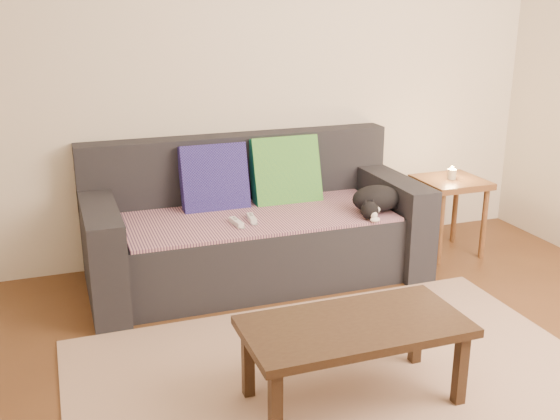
{
  "coord_description": "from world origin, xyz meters",
  "views": [
    {
      "loc": [
        -1.17,
        -2.22,
        1.72
      ],
      "look_at": [
        0.05,
        1.2,
        0.55
      ],
      "focal_mm": 42.0,
      "sensor_mm": 36.0,
      "label": 1
    }
  ],
  "objects_px": {
    "coffee_table": "(354,333)",
    "wii_remote_a": "(252,218)",
    "sofa": "(253,230)",
    "cat": "(376,200)",
    "wii_remote_b": "(237,222)",
    "side_table": "(450,192)"
  },
  "relations": [
    {
      "from": "cat",
      "to": "side_table",
      "type": "height_order",
      "value": "cat"
    },
    {
      "from": "side_table",
      "to": "wii_remote_b",
      "type": "bearing_deg",
      "value": -174.67
    },
    {
      "from": "cat",
      "to": "side_table",
      "type": "bearing_deg",
      "value": 2.08
    },
    {
      "from": "wii_remote_a",
      "to": "wii_remote_b",
      "type": "height_order",
      "value": "same"
    },
    {
      "from": "cat",
      "to": "wii_remote_b",
      "type": "xyz_separation_m",
      "value": [
        -0.9,
        0.06,
        -0.06
      ]
    },
    {
      "from": "wii_remote_b",
      "to": "side_table",
      "type": "distance_m",
      "value": 1.59
    },
    {
      "from": "cat",
      "to": "wii_remote_a",
      "type": "height_order",
      "value": "cat"
    },
    {
      "from": "sofa",
      "to": "coffee_table",
      "type": "xyz_separation_m",
      "value": [
        -0.01,
        -1.51,
        0.03
      ]
    },
    {
      "from": "coffee_table",
      "to": "wii_remote_b",
      "type": "bearing_deg",
      "value": 97.26
    },
    {
      "from": "sofa",
      "to": "cat",
      "type": "height_order",
      "value": "sofa"
    },
    {
      "from": "coffee_table",
      "to": "side_table",
      "type": "bearing_deg",
      "value": 45.05
    },
    {
      "from": "sofa",
      "to": "coffee_table",
      "type": "distance_m",
      "value": 1.51
    },
    {
      "from": "coffee_table",
      "to": "wii_remote_a",
      "type": "bearing_deg",
      "value": 92.42
    },
    {
      "from": "cat",
      "to": "coffee_table",
      "type": "xyz_separation_m",
      "value": [
        -0.73,
        -1.22,
        -0.18
      ]
    },
    {
      "from": "side_table",
      "to": "coffee_table",
      "type": "distance_m",
      "value": 2.02
    },
    {
      "from": "sofa",
      "to": "wii_remote_a",
      "type": "bearing_deg",
      "value": -109.39
    },
    {
      "from": "cat",
      "to": "coffee_table",
      "type": "distance_m",
      "value": 1.43
    },
    {
      "from": "sofa",
      "to": "wii_remote_a",
      "type": "xyz_separation_m",
      "value": [
        -0.07,
        -0.19,
        0.15
      ]
    },
    {
      "from": "cat",
      "to": "coffee_table",
      "type": "height_order",
      "value": "cat"
    },
    {
      "from": "wii_remote_b",
      "to": "side_table",
      "type": "bearing_deg",
      "value": -91.23
    },
    {
      "from": "wii_remote_a",
      "to": "coffee_table",
      "type": "bearing_deg",
      "value": -171.47
    },
    {
      "from": "cat",
      "to": "wii_remote_a",
      "type": "xyz_separation_m",
      "value": [
        -0.79,
        0.1,
        -0.06
      ]
    }
  ]
}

